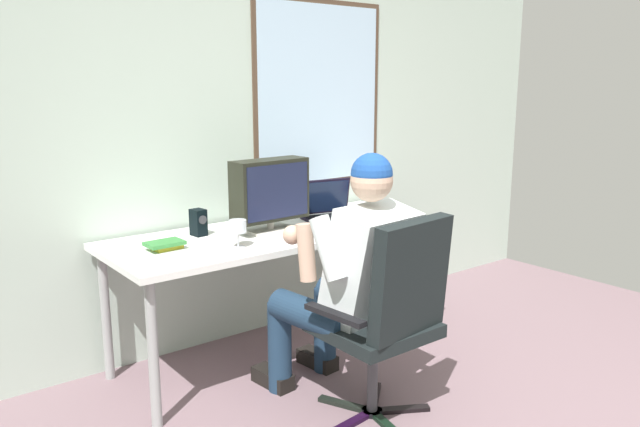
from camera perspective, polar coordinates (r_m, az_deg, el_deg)
The scene contains 10 objects.
wall_rear at distance 3.61m, azimuth -11.10°, elevation 8.56°, with size 5.98×0.08×2.67m.
desk at distance 3.47m, azimuth -3.91°, elevation -2.53°, with size 1.88×0.73×0.74m.
office_chair at distance 2.81m, azimuth 6.53°, elevation -8.69°, with size 0.59×0.54×0.97m.
person_seated at distance 2.95m, azimuth 2.65°, elevation -5.75°, with size 0.56×0.83×1.24m.
crt_monitor at distance 3.38m, azimuth -4.60°, elevation 2.02°, with size 0.44×0.22×0.40m.
laptop at distance 3.74m, azimuth 0.87°, elevation 0.50°, with size 0.38×0.33×0.23m.
wine_glass at distance 3.09m, azimuth -7.55°, elevation -1.30°, with size 0.09×0.09×0.14m.
desk_speaker at distance 3.37m, azimuth -11.08°, elevation -0.81°, with size 0.07×0.09×0.14m.
book_stack at distance 3.14m, azimuth -13.98°, elevation -2.79°, with size 0.18×0.13×0.04m.
coffee_mug at distance 3.74m, azimuth 6.60°, elevation 0.10°, with size 0.08×0.08×0.08m.
Camera 1 is at (-1.61, -0.87, 1.54)m, focal length 34.91 mm.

